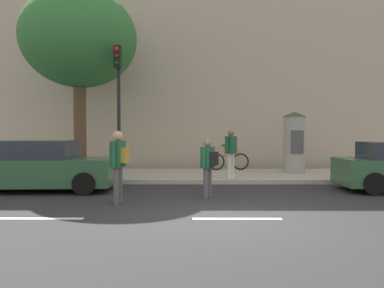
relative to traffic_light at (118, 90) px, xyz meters
The scene contains 12 objects.
ground_plane 7.05m from the traffic_light, 56.50° to the right, with size 80.00×80.00×0.00m, color #2B2B2D.
sidewalk_curb 4.99m from the traffic_light, 26.82° to the left, with size 36.00×4.00×0.15m, color #B2ADA3.
lane_markings 7.05m from the traffic_light, 56.50° to the right, with size 25.80×0.16×0.01m.
building_backdrop 7.85m from the traffic_light, 62.80° to the left, with size 36.00×5.00×10.38m, color #B7A893.
traffic_light is the anchor object (origin of this frame).
poster_column 7.18m from the traffic_light, 17.75° to the left, with size 0.92×0.92×2.45m.
street_tree 3.11m from the traffic_light, 140.61° to the left, with size 4.35×4.35×7.03m.
pedestrian_tallest 4.68m from the traffic_light, 43.21° to the right, with size 0.49×0.52×1.58m.
pedestrian_with_bag 4.29m from the traffic_light, 78.22° to the right, with size 0.43×0.65×1.78m.
pedestrian_with_backpack 4.43m from the traffic_light, ahead, with size 0.44×0.47×1.71m.
bicycle_leaning 5.80m from the traffic_light, 37.72° to the left, with size 1.77×0.13×1.09m.
parked_car_red 3.63m from the traffic_light, 141.90° to the right, with size 4.50×2.08×1.52m.
Camera 1 is at (-0.87, -7.32, 1.72)m, focal length 34.30 mm.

